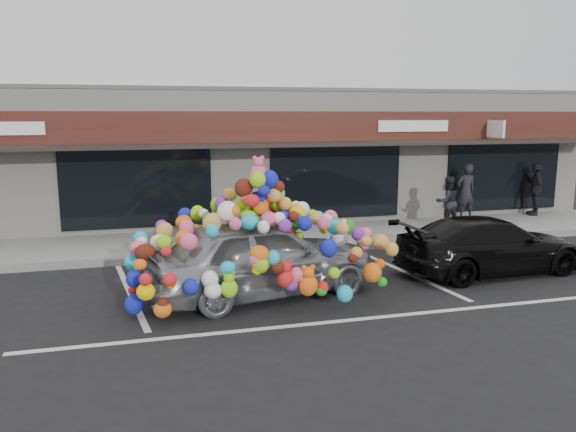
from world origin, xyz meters
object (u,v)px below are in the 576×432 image
object	(u,v)px
pedestrian_a	(466,192)
pedestrian_b	(447,202)
black_sedan	(490,245)
pedestrian_c	(535,189)
toy_car	(261,248)

from	to	relation	value
pedestrian_a	pedestrian_b	bearing A→B (deg)	35.16
pedestrian_b	pedestrian_a	bearing A→B (deg)	-143.15
black_sedan	pedestrian_c	world-z (taller)	pedestrian_c
toy_car	pedestrian_a	world-z (taller)	toy_car
toy_car	pedestrian_a	bearing A→B (deg)	-67.48
black_sedan	pedestrian_c	size ratio (longest dim) A/B	2.49
black_sedan	pedestrian_c	xyz separation A→B (m)	(5.34, 5.30, 0.39)
toy_car	pedestrian_c	distance (m)	11.98
black_sedan	toy_car	bearing A→B (deg)	88.95
pedestrian_b	toy_car	bearing A→B (deg)	32.91
black_sedan	pedestrian_b	bearing A→B (deg)	-22.05
black_sedan	pedestrian_a	world-z (taller)	pedestrian_a
toy_car	pedestrian_c	xyz separation A→B (m)	(10.62, 5.54, 0.07)
pedestrian_b	black_sedan	bearing A→B (deg)	70.82
black_sedan	pedestrian_a	bearing A→B (deg)	-30.49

